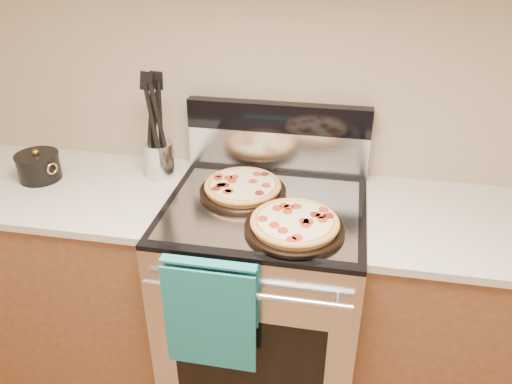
% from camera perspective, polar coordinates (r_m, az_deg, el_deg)
% --- Properties ---
extents(wall_back, '(4.00, 0.00, 4.00)m').
position_cam_1_polar(wall_back, '(2.05, 2.84, 13.92)').
color(wall_back, tan).
rests_on(wall_back, ground).
extents(range_body, '(0.76, 0.68, 0.90)m').
position_cam_1_polar(range_body, '(2.17, 0.90, -12.27)').
color(range_body, '#B7B7BC').
rests_on(range_body, ground).
extents(oven_window, '(0.56, 0.01, 0.40)m').
position_cam_1_polar(oven_window, '(1.94, -0.90, -18.72)').
color(oven_window, black).
rests_on(oven_window, range_body).
extents(cooktop, '(0.76, 0.68, 0.02)m').
position_cam_1_polar(cooktop, '(1.90, 1.01, -1.80)').
color(cooktop, black).
rests_on(cooktop, range_body).
extents(backsplash_lower, '(0.76, 0.06, 0.18)m').
position_cam_1_polar(backsplash_lower, '(2.12, 2.47, 4.75)').
color(backsplash_lower, silver).
rests_on(backsplash_lower, cooktop).
extents(backsplash_upper, '(0.76, 0.06, 0.12)m').
position_cam_1_polar(backsplash_upper, '(2.07, 2.55, 8.54)').
color(backsplash_upper, black).
rests_on(backsplash_upper, backsplash_lower).
extents(oven_handle, '(0.70, 0.03, 0.03)m').
position_cam_1_polar(oven_handle, '(1.66, -1.27, -11.63)').
color(oven_handle, silver).
rests_on(oven_handle, range_body).
extents(dish_towel, '(0.32, 0.05, 0.42)m').
position_cam_1_polar(dish_towel, '(1.75, -5.19, -13.58)').
color(dish_towel, '#196A80').
rests_on(dish_towel, oven_handle).
extents(foil_sheet, '(0.70, 0.55, 0.01)m').
position_cam_1_polar(foil_sheet, '(1.87, 0.86, -1.93)').
color(foil_sheet, gray).
rests_on(foil_sheet, cooktop).
extents(cabinet_left, '(1.00, 0.62, 0.88)m').
position_cam_1_polar(cabinet_left, '(2.47, -19.79, -8.76)').
color(cabinet_left, brown).
rests_on(cabinet_left, ground).
extents(countertop_left, '(1.02, 0.64, 0.03)m').
position_cam_1_polar(countertop_left, '(2.23, -21.71, 0.54)').
color(countertop_left, beige).
rests_on(countertop_left, cabinet_left).
extents(cabinet_right, '(1.00, 0.62, 0.88)m').
position_cam_1_polar(cabinet_right, '(2.27, 24.21, -13.66)').
color(cabinet_right, brown).
rests_on(cabinet_right, ground).
extents(countertop_right, '(1.02, 0.64, 0.03)m').
position_cam_1_polar(countertop_right, '(2.01, 26.81, -3.94)').
color(countertop_right, beige).
rests_on(countertop_right, cabinet_right).
extents(pepperoni_pizza_back, '(0.40, 0.40, 0.05)m').
position_cam_1_polar(pepperoni_pizza_back, '(1.96, -1.52, 0.48)').
color(pepperoni_pizza_back, '#C1823B').
rests_on(pepperoni_pizza_back, foil_sheet).
extents(pepperoni_pizza_front, '(0.40, 0.40, 0.05)m').
position_cam_1_polar(pepperoni_pizza_front, '(1.73, 4.44, -3.71)').
color(pepperoni_pizza_front, '#C1823B').
rests_on(pepperoni_pizza_front, foil_sheet).
extents(utensil_crock, '(0.16, 0.16, 0.15)m').
position_cam_1_polar(utensil_crock, '(2.13, -10.96, 3.66)').
color(utensil_crock, silver).
rests_on(utensil_crock, countertop_left).
extents(saucepan, '(0.22, 0.22, 0.10)m').
position_cam_1_polar(saucepan, '(2.27, -23.55, 2.58)').
color(saucepan, black).
rests_on(saucepan, countertop_left).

